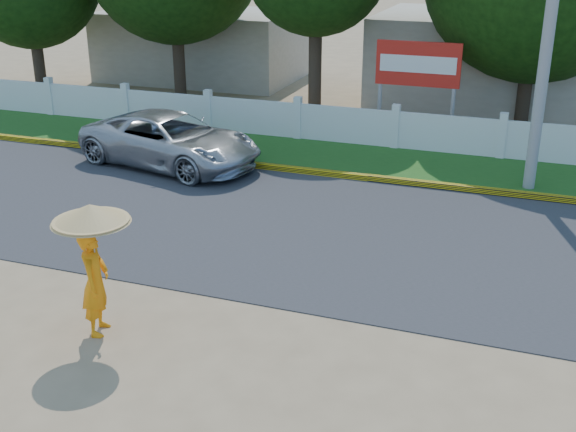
{
  "coord_description": "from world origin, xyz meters",
  "views": [
    {
      "loc": [
        3.99,
        -9.06,
        5.99
      ],
      "look_at": [
        0.0,
        2.0,
        1.3
      ],
      "focal_mm": 45.0,
      "sensor_mm": 36.0,
      "label": 1
    }
  ],
  "objects_px": {
    "vehicle": "(171,140)",
    "billboard": "(418,69)",
    "utility_pole": "(551,17)",
    "monk_with_parasol": "(93,251)"
  },
  "relations": [
    {
      "from": "utility_pole",
      "to": "monk_with_parasol",
      "type": "xyz_separation_m",
      "value": [
        -6.1,
        -9.47,
        -2.71
      ]
    },
    {
      "from": "utility_pole",
      "to": "monk_with_parasol",
      "type": "bearing_deg",
      "value": -122.78
    },
    {
      "from": "billboard",
      "to": "utility_pole",
      "type": "bearing_deg",
      "value": -44.56
    },
    {
      "from": "vehicle",
      "to": "utility_pole",
      "type": "bearing_deg",
      "value": -69.57
    },
    {
      "from": "utility_pole",
      "to": "billboard",
      "type": "relative_size",
      "value": 2.8
    },
    {
      "from": "monk_with_parasol",
      "to": "billboard",
      "type": "distance_m",
      "value": 13.21
    },
    {
      "from": "monk_with_parasol",
      "to": "billboard",
      "type": "relative_size",
      "value": 0.74
    },
    {
      "from": "utility_pole",
      "to": "vehicle",
      "type": "height_order",
      "value": "utility_pole"
    },
    {
      "from": "vehicle",
      "to": "billboard",
      "type": "bearing_deg",
      "value": -37.65
    },
    {
      "from": "vehicle",
      "to": "billboard",
      "type": "relative_size",
      "value": 1.72
    }
  ]
}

